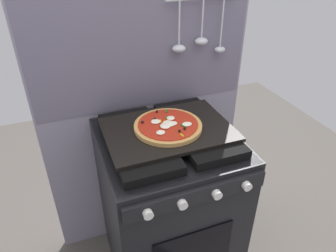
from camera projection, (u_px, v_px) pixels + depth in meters
kitchen_backsplash at (146, 117)px, 1.67m from camera, size 1.10×0.09×1.55m
stove at (168, 205)px, 1.58m from camera, size 0.60×0.64×0.90m
baking_tray at (168, 130)px, 1.34m from camera, size 0.54×0.38×0.02m
pizza_left at (169, 126)px, 1.33m from camera, size 0.29×0.29×0.03m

